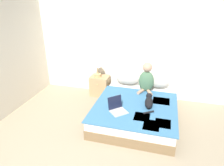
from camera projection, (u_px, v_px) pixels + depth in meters
name	position (u px, v px, depth m)	size (l,w,h in m)	color
wall_back	(123.00, 46.00, 4.84)	(5.29, 0.05, 2.55)	silver
bed	(136.00, 110.00, 4.21)	(1.63, 1.99, 0.38)	brown
pillow_near	(128.00, 80.00, 4.91)	(0.56, 0.27, 0.22)	gray
pillow_far	(157.00, 83.00, 4.74)	(0.56, 0.27, 0.22)	gray
person_sitting	(146.00, 79.00, 4.47)	(0.35, 0.35, 0.68)	#476B4C
cat_tabby	(149.00, 101.00, 3.97)	(0.22, 0.62, 0.18)	black
laptop_open	(117.00, 108.00, 3.78)	(0.42, 0.42, 0.26)	#B7B7BC
nightstand	(100.00, 86.00, 5.16)	(0.46, 0.39, 0.51)	tan
table_lamp	(97.00, 65.00, 4.92)	(0.24, 0.24, 0.47)	tan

